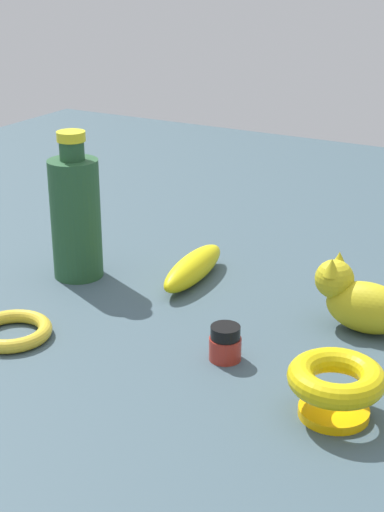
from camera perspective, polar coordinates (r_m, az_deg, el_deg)
The scene contains 7 objects.
ground at distance 1.11m, azimuth 0.00°, elevation -3.16°, with size 2.00×2.00×0.00m, color #384C56.
banana at distance 1.16m, azimuth 0.09°, elevation -0.86°, with size 0.17×0.04×0.04m, color gold.
bottle_tall at distance 1.16m, azimuth -8.53°, elevation 2.99°, with size 0.07×0.07×0.22m.
cat_figurine at distance 1.03m, azimuth 12.21°, elevation -3.18°, with size 0.06×0.15×0.10m.
bangle at distance 1.03m, azimuth -13.07°, elevation -5.37°, with size 0.10×0.10×0.02m, color gold.
nail_polish_jar at distance 0.94m, azimuth 2.45°, elevation -6.40°, with size 0.04×0.04×0.04m.
bowl at distance 0.84m, azimuth 10.51°, elevation -9.17°, with size 0.10×0.10×0.06m.
Camera 1 is at (0.87, 0.49, 0.47)m, focal length 54.55 mm.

